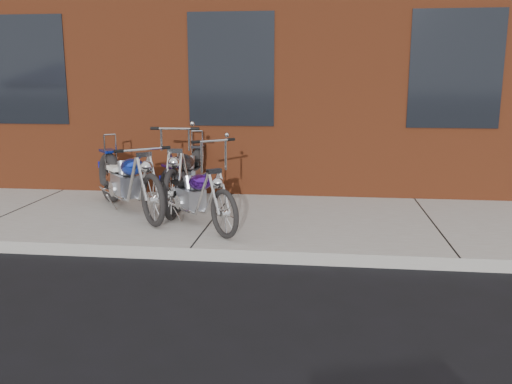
# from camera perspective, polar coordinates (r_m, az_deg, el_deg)

# --- Properties ---
(ground) EXTENTS (120.00, 120.00, 0.00)m
(ground) POSITION_cam_1_polar(r_m,az_deg,el_deg) (6.35, -6.90, -7.19)
(ground) COLOR black
(ground) RESTS_ON ground
(sidewalk) EXTENTS (22.00, 3.00, 0.15)m
(sidewalk) POSITION_cam_1_polar(r_m,az_deg,el_deg) (7.73, -4.31, -3.07)
(sidewalk) COLOR gray
(sidewalk) RESTS_ON ground
(chopper_purple) EXTENTS (1.45, 1.68, 1.19)m
(chopper_purple) POSITION_cam_1_polar(r_m,az_deg,el_deg) (7.24, -6.54, -0.42)
(chopper_purple) COLOR black
(chopper_purple) RESTS_ON sidewalk
(chopper_blue) EXTENTS (1.67, 1.97, 1.07)m
(chopper_blue) POSITION_cam_1_polar(r_m,az_deg,el_deg) (8.03, -13.34, 1.01)
(chopper_blue) COLOR black
(chopper_blue) RESTS_ON sidewalk
(chopper_third) EXTENTS (0.60, 2.47, 1.25)m
(chopper_third) POSITION_cam_1_polar(r_m,az_deg,el_deg) (8.35, -7.20, 1.65)
(chopper_third) COLOR black
(chopper_third) RESTS_ON sidewalk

